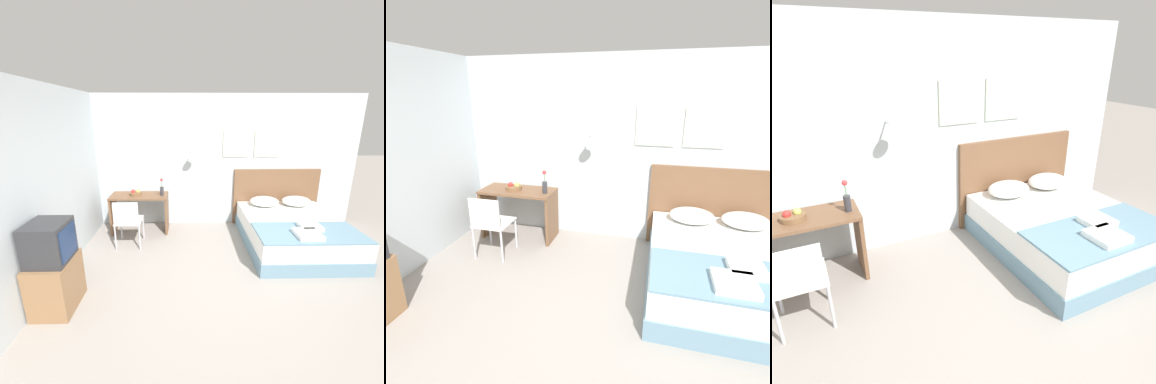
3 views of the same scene
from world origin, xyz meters
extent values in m
cube|color=silver|center=(0.00, 2.56, 1.32)|extent=(5.70, 0.06, 2.65)
cube|color=beige|center=(0.35, 2.52, 1.70)|extent=(0.52, 0.02, 0.52)
cube|color=beige|center=(0.98, 2.52, 1.70)|extent=(0.52, 0.02, 0.52)
cylinder|color=#B2B2B7|center=(-0.55, 2.45, 1.55)|extent=(0.02, 0.16, 0.02)
cone|color=white|center=(-0.55, 2.36, 1.50)|extent=(0.17, 0.17, 0.12)
cube|color=#66899E|center=(1.23, 1.49, 0.11)|extent=(1.66, 1.97, 0.22)
cube|color=white|center=(1.23, 1.49, 0.36)|extent=(1.63, 1.93, 0.28)
cube|color=brown|center=(1.23, 2.50, 0.59)|extent=(1.78, 0.06, 1.18)
ellipsoid|color=white|center=(0.91, 2.20, 0.59)|extent=(0.57, 0.46, 0.18)
ellipsoid|color=white|center=(1.55, 2.20, 0.59)|extent=(0.57, 0.46, 0.18)
cube|color=#66899E|center=(1.23, 0.92, 0.52)|extent=(1.61, 0.79, 0.02)
cube|color=white|center=(1.31, 1.06, 0.56)|extent=(0.32, 0.30, 0.06)
cube|color=white|center=(1.15, 0.78, 0.56)|extent=(0.36, 0.35, 0.06)
cube|color=brown|center=(-1.57, 2.16, 0.74)|extent=(1.10, 0.51, 0.03)
cube|color=brown|center=(-1.04, 2.16, 0.36)|extent=(0.04, 0.47, 0.72)
cube|color=white|center=(-1.66, 1.58, 0.46)|extent=(0.45, 0.45, 0.02)
cube|color=white|center=(-1.66, 1.37, 0.67)|extent=(0.42, 0.03, 0.39)
cylinder|color=#B7B7BC|center=(-1.87, 1.79, 0.23)|extent=(0.03, 0.03, 0.45)
cylinder|color=#B7B7BC|center=(-1.46, 1.79, 0.23)|extent=(0.03, 0.03, 0.45)
cylinder|color=#B7B7BC|center=(-1.87, 1.37, 0.23)|extent=(0.03, 0.03, 0.45)
cylinder|color=#B7B7BC|center=(-1.46, 1.37, 0.23)|extent=(0.03, 0.03, 0.45)
cylinder|color=brown|center=(-1.63, 2.16, 0.78)|extent=(0.24, 0.24, 0.05)
sphere|color=#B2C156|center=(-1.59, 2.17, 0.83)|extent=(0.08, 0.08, 0.08)
sphere|color=red|center=(-1.68, 2.15, 0.83)|extent=(0.08, 0.08, 0.08)
cylinder|color=#333338|center=(-1.12, 2.11, 0.84)|extent=(0.07, 0.07, 0.17)
cylinder|color=#3D7538|center=(-1.12, 2.11, 1.00)|extent=(0.01, 0.01, 0.14)
sphere|color=#DB3838|center=(-1.12, 2.11, 1.07)|extent=(0.06, 0.06, 0.06)
camera|label=1|loc=(-0.64, -2.63, 2.25)|focal=24.00mm
camera|label=2|loc=(0.40, -1.72, 2.14)|focal=28.00mm
camera|label=3|loc=(-1.49, -1.24, 2.30)|focal=32.00mm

